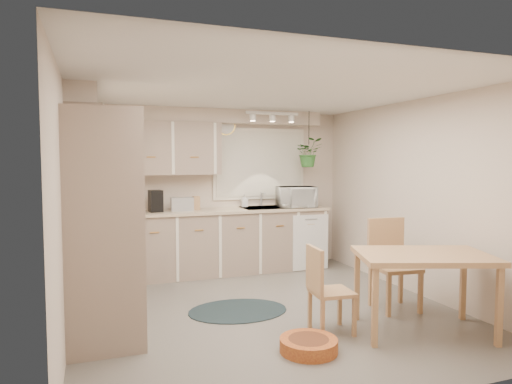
{
  "coord_description": "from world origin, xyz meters",
  "views": [
    {
      "loc": [
        -1.76,
        -4.59,
        1.66
      ],
      "look_at": [
        0.09,
        0.55,
        1.27
      ],
      "focal_mm": 32.0,
      "sensor_mm": 36.0,
      "label": 1
    }
  ],
  "objects_px": {
    "dining_table": "(423,293)",
    "pet_bed": "(309,345)",
    "chair_back": "(395,265)",
    "chair_left": "(332,289)",
    "microwave": "(296,195)",
    "braided_rug": "(238,311)"
  },
  "relations": [
    {
      "from": "dining_table",
      "to": "pet_bed",
      "type": "height_order",
      "value": "dining_table"
    },
    {
      "from": "chair_back",
      "to": "pet_bed",
      "type": "relative_size",
      "value": 1.98
    },
    {
      "from": "chair_back",
      "to": "chair_left",
      "type": "bearing_deg",
      "value": 24.7
    },
    {
      "from": "dining_table",
      "to": "chair_left",
      "type": "xyz_separation_m",
      "value": [
        -0.82,
        0.3,
        0.03
      ]
    },
    {
      "from": "microwave",
      "to": "braided_rug",
      "type": "bearing_deg",
      "value": -122.76
    },
    {
      "from": "dining_table",
      "to": "chair_back",
      "type": "xyz_separation_m",
      "value": [
        0.17,
        0.65,
        0.12
      ]
    },
    {
      "from": "chair_left",
      "to": "braided_rug",
      "type": "relative_size",
      "value": 0.76
    },
    {
      "from": "braided_rug",
      "to": "chair_back",
      "type": "bearing_deg",
      "value": -18.11
    },
    {
      "from": "chair_left",
      "to": "microwave",
      "type": "relative_size",
      "value": 1.47
    },
    {
      "from": "microwave",
      "to": "chair_left",
      "type": "bearing_deg",
      "value": -98.14
    },
    {
      "from": "dining_table",
      "to": "microwave",
      "type": "height_order",
      "value": "microwave"
    },
    {
      "from": "braided_rug",
      "to": "pet_bed",
      "type": "xyz_separation_m",
      "value": [
        0.25,
        -1.23,
        0.05
      ]
    },
    {
      "from": "chair_back",
      "to": "microwave",
      "type": "xyz_separation_m",
      "value": [
        -0.21,
        2.15,
        0.63
      ]
    },
    {
      "from": "braided_rug",
      "to": "microwave",
      "type": "distance_m",
      "value": 2.44
    },
    {
      "from": "chair_left",
      "to": "chair_back",
      "type": "height_order",
      "value": "chair_back"
    },
    {
      "from": "chair_left",
      "to": "chair_back",
      "type": "relative_size",
      "value": 0.84
    },
    {
      "from": "braided_rug",
      "to": "chair_left",
      "type": "bearing_deg",
      "value": -53.27
    },
    {
      "from": "dining_table",
      "to": "braided_rug",
      "type": "distance_m",
      "value": 1.94
    },
    {
      "from": "chair_back",
      "to": "microwave",
      "type": "distance_m",
      "value": 2.25
    },
    {
      "from": "pet_bed",
      "to": "dining_table",
      "type": "bearing_deg",
      "value": 1.84
    },
    {
      "from": "chair_left",
      "to": "chair_back",
      "type": "distance_m",
      "value": 1.05
    },
    {
      "from": "microwave",
      "to": "pet_bed",
      "type": "bearing_deg",
      "value": -103.6
    }
  ]
}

